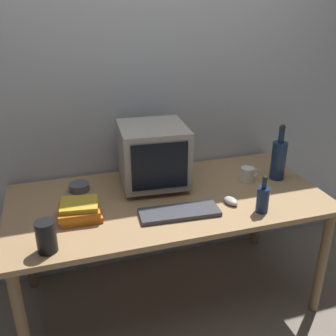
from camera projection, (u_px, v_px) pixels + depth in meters
The scene contains 12 objects.
ground_plane at pixel (168, 296), 2.49m from camera, with size 6.00×6.00×0.00m, color gray.
back_wall at pixel (145, 88), 2.41m from camera, with size 4.00×0.08×2.50m, color silver.
desk at pixel (168, 208), 2.22m from camera, with size 1.77×0.86×0.73m.
crt_monitor at pixel (153, 155), 2.26m from camera, with size 0.41×0.41×0.37m.
keyboard at pixel (179, 212), 2.01m from camera, with size 0.42×0.15×0.02m, color #3F3F47.
computer_mouse at pixel (231, 201), 2.11m from camera, with size 0.06×0.10×0.04m, color beige.
bottle_tall at pixel (279, 159), 2.36m from camera, with size 0.09×0.09×0.35m.
bottle_short at pixel (263, 199), 2.01m from camera, with size 0.07×0.07×0.21m.
book_stack at pixel (80, 211), 1.96m from camera, with size 0.22×0.19×0.09m.
mug at pixel (248, 174), 2.36m from camera, with size 0.12×0.08×0.09m.
cd_spindle at pixel (79, 187), 2.26m from camera, with size 0.12×0.12×0.04m, color #595B66.
metal_canister at pixel (46, 237), 1.70m from camera, with size 0.09×0.09×0.15m, color black.
Camera 1 is at (-0.57, -1.85, 1.77)m, focal length 41.20 mm.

